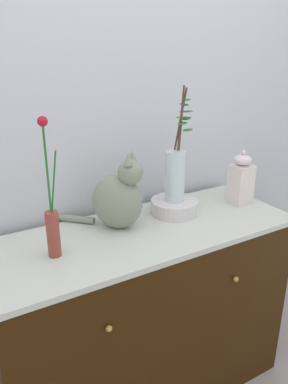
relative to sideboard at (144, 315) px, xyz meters
The scene contains 7 objects.
wall_back 0.91m from the sideboard, 90.00° to the left, with size 4.40×0.08×2.60m, color silver.
sideboard is the anchor object (origin of this frame).
cat_sitting 0.60m from the sideboard, 134.05° to the left, with size 0.36×0.36×0.35m.
vase_slim_green 0.72m from the sideboard, behind, with size 0.06×0.05×0.54m.
bowl_porcelain 0.54m from the sideboard, 21.88° to the left, with size 0.22×0.22×0.07m, color silver.
vase_glass_clear 0.70m from the sideboard, 21.67° to the left, with size 0.16×0.12×0.53m.
jar_lidded_porcelain 0.82m from the sideboard, ahead, with size 0.10×0.10×0.28m.
Camera 1 is at (-0.76, -1.29, 1.66)m, focal length 35.54 mm.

